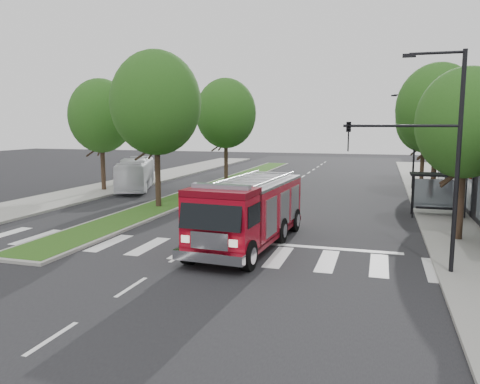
% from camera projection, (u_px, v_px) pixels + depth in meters
% --- Properties ---
extents(ground, '(140.00, 140.00, 0.00)m').
position_uv_depth(ground, '(213.00, 235.00, 23.35)').
color(ground, black).
rests_on(ground, ground).
extents(sidewalk_right, '(5.00, 80.00, 0.15)m').
position_uv_depth(sidewalk_right, '(456.00, 211.00, 29.24)').
color(sidewalk_right, gray).
rests_on(sidewalk_right, ground).
extents(sidewalk_left, '(5.00, 80.00, 0.15)m').
position_uv_depth(sidewalk_left, '(84.00, 193.00, 36.97)').
color(sidewalk_left, gray).
rests_on(sidewalk_left, ground).
extents(median, '(3.00, 50.00, 0.15)m').
position_uv_depth(median, '(219.00, 185.00, 42.12)').
color(median, gray).
rests_on(median, ground).
extents(bus_shelter, '(3.20, 1.60, 2.61)m').
position_uv_depth(bus_shelter, '(438.00, 183.00, 27.58)').
color(bus_shelter, black).
rests_on(bus_shelter, ground).
extents(tree_right_near, '(4.40, 4.40, 8.05)m').
position_uv_depth(tree_right_near, '(465.00, 123.00, 21.17)').
color(tree_right_near, black).
rests_on(tree_right_near, ground).
extents(tree_right_mid, '(5.60, 5.60, 9.72)m').
position_uv_depth(tree_right_mid, '(437.00, 110.00, 32.40)').
color(tree_right_mid, black).
rests_on(tree_right_mid, ground).
extents(tree_right_far, '(5.00, 5.00, 8.73)m').
position_uv_depth(tree_right_far, '(425.00, 120.00, 41.97)').
color(tree_right_far, black).
rests_on(tree_right_far, ground).
extents(tree_median_near, '(5.80, 5.80, 10.16)m').
position_uv_depth(tree_median_near, '(156.00, 103.00, 29.79)').
color(tree_median_near, black).
rests_on(tree_median_near, ground).
extents(tree_median_far, '(5.60, 5.60, 9.72)m').
position_uv_depth(tree_median_far, '(226.00, 113.00, 43.10)').
color(tree_median_far, black).
rests_on(tree_median_far, ground).
extents(tree_left_mid, '(5.20, 5.20, 9.16)m').
position_uv_depth(tree_left_mid, '(101.00, 116.00, 37.86)').
color(tree_left_mid, black).
rests_on(tree_left_mid, ground).
extents(streetlight_right_near, '(4.08, 0.22, 8.00)m').
position_uv_depth(streetlight_right_near, '(432.00, 147.00, 16.62)').
color(streetlight_right_near, black).
rests_on(streetlight_right_near, ground).
extents(streetlight_right_far, '(2.11, 0.20, 8.00)m').
position_uv_depth(streetlight_right_far, '(413.00, 137.00, 38.70)').
color(streetlight_right_far, black).
rests_on(streetlight_right_far, ground).
extents(fire_engine, '(3.37, 9.36, 3.19)m').
position_uv_depth(fire_engine, '(249.00, 212.00, 21.10)').
color(fire_engine, '#640510').
rests_on(fire_engine, ground).
extents(city_bus, '(5.69, 9.66, 2.65)m').
position_uv_depth(city_bus, '(136.00, 174.00, 39.69)').
color(city_bus, white).
rests_on(city_bus, ground).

